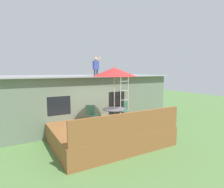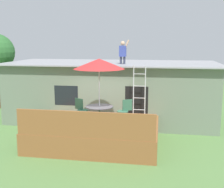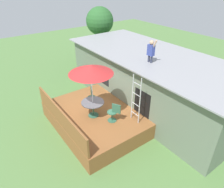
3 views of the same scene
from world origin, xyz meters
name	(u,v)px [view 1 (image 1 of 3)]	position (x,y,z in m)	size (l,w,h in m)	color
ground_plane	(108,141)	(0.00, 0.00, 0.00)	(40.00, 40.00, 0.00)	#567F42
house	(80,99)	(0.00, 3.60, 1.47)	(10.50, 4.50, 2.93)	slate
deck	(108,133)	(0.00, 0.00, 0.40)	(4.81, 3.66, 0.80)	brown
deck_railing	(131,124)	(0.00, -1.78, 1.25)	(4.71, 0.08, 0.90)	brown
patio_table	(114,112)	(0.19, -0.27, 1.39)	(1.04, 1.04, 0.74)	#33664C
patio_umbrella	(114,72)	(0.19, -0.27, 3.15)	(1.90, 1.90, 2.54)	silver
step_ladder	(124,95)	(1.59, 1.06, 1.90)	(0.52, 0.04, 2.20)	silver
person_figure	(96,65)	(0.69, 2.66, 3.53)	(0.47, 0.20, 1.11)	#33384C
patio_chair_left	(93,115)	(-0.63, 0.16, 1.26)	(0.58, 0.44, 0.92)	#33664C
patio_chair_right	(125,111)	(1.08, 0.25, 1.26)	(0.58, 0.44, 0.92)	#33664C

